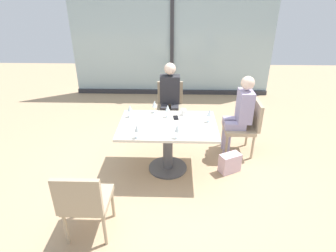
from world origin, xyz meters
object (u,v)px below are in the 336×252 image
Objects in this scene: person_far_right at (240,112)px; person_near_window at (170,96)px; chair_front_left at (84,200)px; handbag_0 at (230,163)px; wine_glass_1 at (130,108)px; wine_glass_4 at (210,113)px; wine_glass_5 at (154,104)px; chair_near_window at (170,104)px; wine_glass_3 at (168,108)px; wine_glass_2 at (177,128)px; chair_far_right at (246,124)px; wine_glass_0 at (137,128)px; coffee_cup at (184,112)px; dining_table_main at (168,135)px; cell_phone_on_table at (176,118)px.

person_near_window is (-1.09, 0.67, 0.00)m from person_far_right.
chair_front_left is 2.13m from handbag_0.
wine_glass_4 is at bearing -6.67° from wine_glass_1.
wine_glass_5 is at bearing 70.39° from chair_front_left.
chair_near_window is 4.70× the size of wine_glass_3.
wine_glass_2 is 1.00× the size of wine_glass_3.
chair_far_right is 0.83m from wine_glass_4.
wine_glass_0 is 1.00× the size of wine_glass_5.
coffee_cup is at bearing 57.32° from chair_front_left.
handbag_0 is at bearing -17.17° from wine_glass_3.
wine_glass_4 is (0.44, 0.47, 0.00)m from wine_glass_2.
handbag_0 is at bearing -109.02° from person_far_right.
chair_near_window is at bearing 62.63° from wine_glass_1.
wine_glass_2 is (-0.96, -0.89, 0.16)m from person_far_right.
chair_far_right is 1.29m from wine_glass_3.
wine_glass_0 is 1.00× the size of wine_glass_2.
dining_table_main is 0.44m from coffee_cup.
wine_glass_4 is (0.57, -1.08, 0.16)m from person_near_window.
chair_front_left is at bearing -134.96° from wine_glass_4.
handbag_0 is (1.10, -0.43, -0.72)m from wine_glass_5.
wine_glass_3 is 1.28× the size of cell_phone_on_table.
coffee_cup is at bearing 124.73° from handbag_0.
wine_glass_0 is 0.77m from cell_phone_on_table.
wine_glass_2 and wine_glass_5 have the same top height.
wine_glass_3 is (-1.20, -0.27, 0.37)m from chair_far_right.
dining_table_main is at bearing -157.01° from chair_far_right.
dining_table_main is at bearing -170.63° from wine_glass_4.
wine_glass_1 is 1.00× the size of wine_glass_3.
person_far_right reaches higher than cell_phone_on_table.
wine_glass_0 reaches higher than chair_front_left.
chair_far_right is 4.70× the size of wine_glass_0.
person_near_window is 6.81× the size of wine_glass_3.
dining_table_main is 14.81× the size of coffee_cup.
person_far_right is 1.02m from cell_phone_on_table.
wine_glass_1 is at bearing -178.74° from wine_glass_3.
person_near_window is 6.81× the size of wine_glass_1.
person_far_right is 6.81× the size of wine_glass_1.
person_far_right reaches higher than chair_near_window.
wine_glass_5 is (0.16, 0.78, 0.00)m from wine_glass_0.
cell_phone_on_table is at bearing -16.58° from wine_glass_3.
chair_near_window is 1.11m from cell_phone_on_table.
chair_far_right is at bearing 12.66° from wine_glass_3.
wine_glass_2 is 1.11m from handbag_0.
cell_phone_on_table is (-0.46, 0.11, -0.13)m from wine_glass_4.
dining_table_main is 0.39m from wine_glass_3.
person_near_window reaches higher than wine_glass_0.
chair_front_left is 4.70× the size of wine_glass_3.
wine_glass_2 is at bearing -97.57° from coffee_cup.
dining_table_main is 1.53× the size of chair_front_left.
chair_front_left is 1.06m from wine_glass_0.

